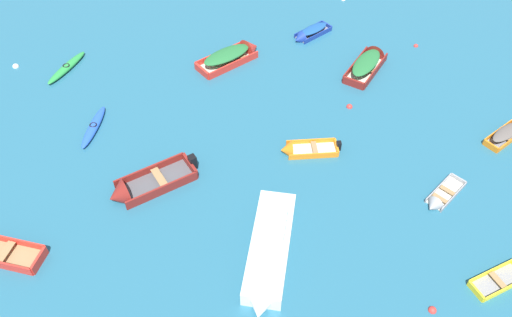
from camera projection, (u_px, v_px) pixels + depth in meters
kayak_green_cluster_inner at (67, 67)px, 32.87m from camera, size 2.76×3.37×0.36m
rowboat_orange_back_row_right at (299, 150)px, 27.73m from camera, size 3.37×1.64×1.05m
rowboat_red_outer_left at (236, 54)px, 33.55m from camera, size 4.79×3.24×1.48m
rowboat_maroon_near_left at (137, 188)px, 25.70m from camera, size 4.86×2.82×1.52m
rowboat_grey_cluster_outer at (438, 201)px, 25.32m from camera, size 2.88×2.19×0.84m
motor_launch_white_far_back at (269, 251)px, 22.69m from camera, size 4.04×6.51×2.16m
kayak_blue_center at (94, 127)px, 29.01m from camera, size 1.85×3.48×0.34m
rowboat_orange_back_row_center at (510, 131)px, 28.58m from camera, size 3.22×2.05×0.87m
rowboat_deep_blue_midfield_left at (308, 34)px, 35.43m from camera, size 3.25×2.24×0.96m
rowboat_maroon_far_left at (370, 60)px, 33.03m from camera, size 4.12×4.04×1.37m
mooring_buoy_outer_edge at (16, 67)px, 33.21m from camera, size 0.41×0.41×0.41m
mooring_buoy_far_field at (343, 0)px, 39.12m from camera, size 0.32×0.32×0.32m
mooring_buoy_near_foreground at (416, 46)px, 34.83m from camera, size 0.32×0.32×0.32m
mooring_buoy_midfield at (432, 310)px, 21.41m from camera, size 0.35×0.35×0.35m
mooring_buoy_between_boats_left at (349, 107)px, 30.44m from camera, size 0.37×0.37×0.37m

